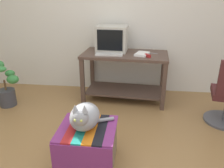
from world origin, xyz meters
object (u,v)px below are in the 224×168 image
object	(u,v)px
desk	(125,68)
cat	(84,116)
stapler	(148,56)
book	(142,54)
tv_monitor	(112,39)
keyboard	(109,54)
potted_plant	(6,88)
ottoman_with_blanket	(88,145)

from	to	relation	value
desk	cat	world-z (taller)	desk
desk	stapler	xyz separation A→B (m)	(0.34, -0.17, 0.26)
book	cat	world-z (taller)	book
book	cat	size ratio (longest dim) A/B	0.61
cat	stapler	distance (m)	1.53
tv_monitor	keyboard	size ratio (longest dim) A/B	1.22
cat	stapler	world-z (taller)	stapler
tv_monitor	potted_plant	bearing A→B (deg)	-156.00
desk	ottoman_with_blanket	xyz separation A→B (m)	(-0.26, -1.55, -0.31)
keyboard	cat	size ratio (longest dim) A/B	0.97
ottoman_with_blanket	cat	xyz separation A→B (m)	(-0.02, -0.00, 0.33)
tv_monitor	potted_plant	world-z (taller)	tv_monitor
tv_monitor	keyboard	world-z (taller)	tv_monitor
desk	stapler	size ratio (longest dim) A/B	12.06
desk	ottoman_with_blanket	distance (m)	1.60
book	ottoman_with_blanket	xyz separation A→B (m)	(-0.52, -1.48, -0.56)
ottoman_with_blanket	cat	distance (m)	0.33
cat	stapler	bearing A→B (deg)	68.13
potted_plant	stapler	distance (m)	2.16
potted_plant	ottoman_with_blanket	bearing A→B (deg)	-36.59
desk	ottoman_with_blanket	world-z (taller)	desk
ottoman_with_blanket	book	bearing A→B (deg)	70.79
potted_plant	keyboard	bearing A→B (deg)	11.57
potted_plant	stapler	size ratio (longest dim) A/B	6.13
potted_plant	stapler	world-z (taller)	stapler
tv_monitor	book	world-z (taller)	tv_monitor
keyboard	stapler	distance (m)	0.56
stapler	potted_plant	bearing A→B (deg)	155.15
cat	potted_plant	world-z (taller)	cat
desk	cat	bearing A→B (deg)	-96.40
keyboard	cat	xyz separation A→B (m)	(-0.05, -1.42, -0.23)
desk	tv_monitor	distance (m)	0.50
desk	tv_monitor	world-z (taller)	tv_monitor
tv_monitor	desk	bearing A→B (deg)	-26.50
tv_monitor	cat	bearing A→B (deg)	-88.52
tv_monitor	cat	world-z (taller)	tv_monitor
potted_plant	desk	bearing A→B (deg)	14.24
keyboard	ottoman_with_blanket	size ratio (longest dim) A/B	0.73
potted_plant	stapler	bearing A→B (deg)	7.46
potted_plant	tv_monitor	bearing A→B (deg)	20.26
tv_monitor	book	bearing A→B (deg)	-18.16
tv_monitor	ottoman_with_blanket	bearing A→B (deg)	-87.85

